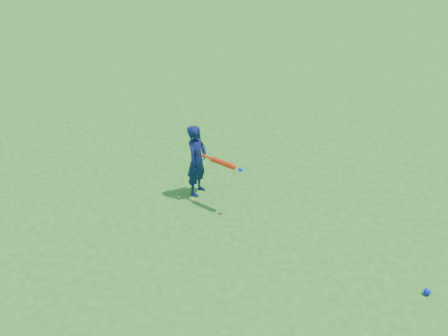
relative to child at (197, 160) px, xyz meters
name	(u,v)px	position (x,y,z in m)	size (l,w,h in m)	color
ground	(258,197)	(0.79, 0.47, -0.55)	(80.00, 80.00, 0.00)	#24771C
child	(197,160)	(0.00, 0.00, 0.00)	(0.40, 0.26, 1.09)	#0E1945
ground_ball_blue	(427,292)	(3.44, 0.07, -0.51)	(0.08, 0.08, 0.08)	#0C1BCE
bat_swing	(224,164)	(0.54, -0.03, 0.15)	(0.70, 0.09, 0.08)	red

